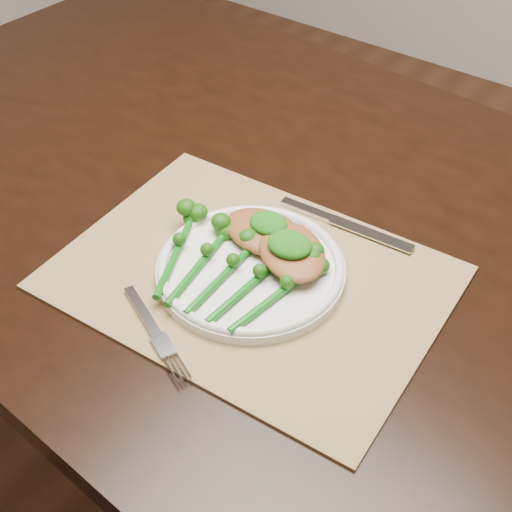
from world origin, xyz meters
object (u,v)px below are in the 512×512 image
Objects in this scene: dining_table at (271,372)px; dinner_plate at (251,268)px; broccolini_bundle at (223,276)px; chicken_fillet_left at (265,232)px; placemat at (251,277)px.

dining_table is 0.41m from dinner_plate.
dining_table is 0.43m from broccolini_bundle.
chicken_fillet_left is 0.58× the size of broccolini_bundle.
broccolini_bundle is at bearing -116.37° from placemat.
chicken_fillet_left is at bearing 106.74° from dinner_plate.
dinner_plate is at bearing -68.74° from chicken_fillet_left.
chicken_fillet_left reaches higher than placemat.
broccolini_bundle is (0.04, -0.17, 0.40)m from dining_table.
broccolini_bundle reaches higher than placemat.
dinner_plate is 1.18× the size of broccolini_bundle.
placemat is 0.04m from broccolini_bundle.
dining_table is 6.95× the size of dinner_plate.
broccolini_bundle is at bearing -84.17° from chicken_fillet_left.
broccolini_bundle is (0.00, -0.09, -0.01)m from chicken_fillet_left.
dining_table is 3.51× the size of placemat.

